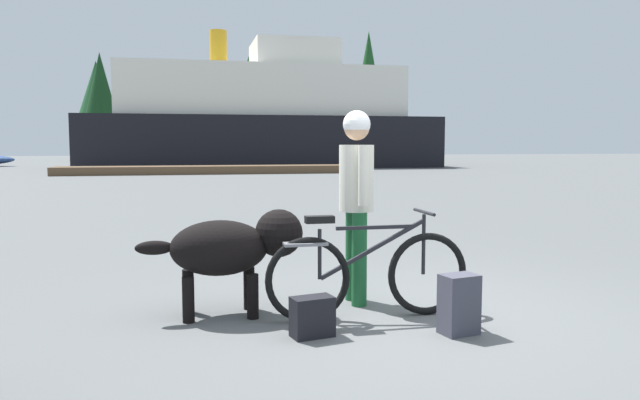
{
  "coord_description": "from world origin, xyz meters",
  "views": [
    {
      "loc": [
        -1.84,
        -4.88,
        1.48
      ],
      "look_at": [
        -0.35,
        1.93,
        0.84
      ],
      "focal_mm": 34.15,
      "sensor_mm": 36.0,
      "label": 1
    }
  ],
  "objects": [
    {
      "name": "ground_plane",
      "position": [
        0.0,
        0.0,
        0.0
      ],
      "size": [
        160.0,
        160.0,
        0.0
      ],
      "primitive_type": "plane",
      "color": "#595B5B"
    },
    {
      "name": "pine_tree_far_left",
      "position": [
        -9.1,
        51.77,
        6.02
      ],
      "size": [
        3.37,
        3.37,
        9.49
      ],
      "color": "#4C331E",
      "rests_on": "ground_plane"
    },
    {
      "name": "pine_tree_center",
      "position": [
        3.6,
        49.05,
        6.09
      ],
      "size": [
        3.76,
        3.76,
        9.14
      ],
      "color": "#4C331E",
      "rests_on": "ground_plane"
    },
    {
      "name": "pine_tree_mid_back",
      "position": [
        -10.28,
        58.1,
        6.5
      ],
      "size": [
        3.98,
        3.98,
        9.55
      ],
      "color": "#4C331E",
      "rests_on": "ground_plane"
    },
    {
      "name": "handbag_pannier",
      "position": [
        -0.92,
        -0.4,
        0.16
      ],
      "size": [
        0.35,
        0.24,
        0.31
      ],
      "primitive_type": "cube",
      "rotation": [
        0.0,
        0.0,
        0.22
      ],
      "color": "black",
      "rests_on": "ground_plane"
    },
    {
      "name": "dog",
      "position": [
        -1.47,
        0.34,
        0.6
      ],
      "size": [
        1.42,
        0.56,
        0.91
      ],
      "color": "black",
      "rests_on": "ground_plane"
    },
    {
      "name": "pine_tree_far_right",
      "position": [
        14.47,
        48.94,
        7.08
      ],
      "size": [
        3.33,
        3.33,
        11.7
      ],
      "color": "#4C331E",
      "rests_on": "ground_plane"
    },
    {
      "name": "backpack",
      "position": [
        0.21,
        -0.58,
        0.23
      ],
      "size": [
        0.32,
        0.25,
        0.47
      ],
      "primitive_type": "cube",
      "rotation": [
        0.0,
        0.0,
        0.21
      ],
      "color": "#3F3F4C",
      "rests_on": "ground_plane"
    },
    {
      "name": "ferry_boat",
      "position": [
        3.1,
        35.78,
        3.12
      ],
      "size": [
        22.47,
        8.82,
        8.83
      ],
      "color": "black",
      "rests_on": "ground_plane"
    },
    {
      "name": "dock_pier",
      "position": [
        -0.92,
        26.35,
        0.2
      ],
      "size": [
        14.5,
        2.0,
        0.4
      ],
      "primitive_type": "cube",
      "color": "brown",
      "rests_on": "ground_plane"
    },
    {
      "name": "person_cyclist",
      "position": [
        -0.32,
        0.5,
        1.09
      ],
      "size": [
        0.32,
        0.53,
        1.78
      ],
      "color": "#19592D",
      "rests_on": "ground_plane"
    },
    {
      "name": "bicycle",
      "position": [
        -0.36,
        -0.02,
        0.39
      ],
      "size": [
        1.77,
        0.44,
        0.91
      ],
      "color": "black",
      "rests_on": "ground_plane"
    }
  ]
}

